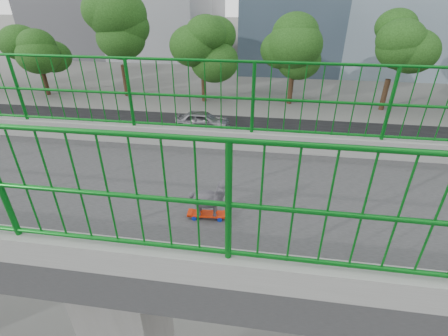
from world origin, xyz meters
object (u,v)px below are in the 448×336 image
Objects in this scene: car_6 at (117,184)px; car_7 at (94,152)px; car_5 at (341,251)px; car_2 at (229,163)px; skateboard at (207,214)px; car_4 at (203,120)px; poodle at (209,198)px; car_3 at (212,138)px.

car_6 reaches higher than car_7.
car_5 is at bearing -115.77° from car_7.
skateboard is at bearing -173.69° from car_2.
poodle is at bearing -167.37° from car_4.
poodle is at bearing 34.63° from car_6.
poodle reaches higher than car_3.
skateboard is at bearing -169.33° from car_3.
car_2 is at bearing -153.31° from car_3.
skateboard is 0.96× the size of poodle.
poodle is 0.12× the size of car_4.
car_5 is at bearing -148.25° from car_4.
car_3 is at bearing -64.13° from car_7.
car_7 reaches higher than car_2.
car_6 is (-9.72, -6.71, -6.47)m from poodle.
skateboard is at bearing -143.28° from car_7.
car_4 is (-3.20, -1.26, -0.02)m from car_3.
car_4 is at bearing -148.25° from car_5.
car_2 is 8.15m from car_5.
car_7 is (6.40, -5.34, 0.09)m from car_4.
car_2 is at bearing -90.00° from car_7.
car_3 is 7.37m from car_6.
poodle reaches higher than car_5.
poodle is at bearing -28.87° from car_5.
car_5 is 10.79m from car_6.
skateboard is 9.73m from car_5.
car_4 is (-19.32, -4.30, -6.34)m from skateboard.
skateboard is 0.10× the size of car_5.
car_3 is (-3.20, -1.61, 0.01)m from car_2.
car_7 is at bearing -147.08° from skateboard.
car_2 is 1.23× the size of car_4.
car_3 is (-16.12, -3.06, -6.56)m from poodle.
car_3 is at bearing -145.26° from car_5.
car_2 is at bearing -177.49° from skateboard.
car_3 is 7.33m from car_7.
poodle reaches higher than skateboard.
car_4 is at bearing -171.18° from poodle.
car_5 is (12.80, 7.92, 0.09)m from car_4.
car_4 is at bearing 24.17° from car_2.
skateboard reaches higher than car_7.
car_2 is (-12.92, -1.46, -6.57)m from poodle.
car_4 is at bearing -171.25° from skateboard.
skateboard is 13.35m from car_6.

